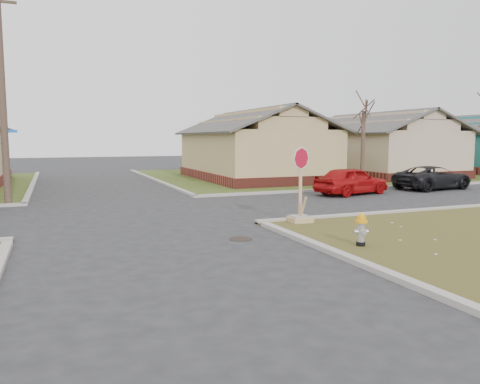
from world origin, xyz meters
name	(u,v)px	position (x,y,z in m)	size (l,w,h in m)	color
ground	(156,242)	(0.00, 0.00, 0.00)	(120.00, 120.00, 0.00)	#272729
verge_far_right	(385,172)	(22.00, 18.00, 0.03)	(37.00, 19.00, 0.05)	#344518
curbs	(128,214)	(0.00, 5.00, 0.00)	(80.00, 40.00, 0.12)	#A59D95
manhole	(241,239)	(2.20, -0.50, 0.01)	(0.64, 0.64, 0.01)	black
side_house_yellow	(254,146)	(10.00, 16.50, 2.19)	(7.60, 11.60, 4.70)	maroon
side_house_tan	(378,145)	(20.00, 16.50, 2.19)	(7.60, 11.60, 4.70)	maroon
side_house_teal	(478,145)	(30.00, 16.50, 2.19)	(7.60, 11.60, 4.70)	maroon
utility_pole	(2,89)	(-4.20, 8.90, 4.66)	(1.80, 0.28, 9.00)	#453227
tree_mid_right	(363,148)	(14.00, 10.20, 2.15)	(0.22, 0.22, 4.20)	#453227
fire_hydrant	(361,228)	(4.62, -2.54, 0.50)	(0.31, 0.31, 0.82)	black
stop_sign	(300,206)	(4.85, 0.98, 0.57)	(0.68, 0.67, 2.41)	tan
red_sedan	(351,181)	(10.98, 6.93, 0.68)	(1.60, 3.97, 1.35)	#AA0C0D
dark_pickup	(433,178)	(16.44, 7.30, 0.62)	(2.06, 4.48, 1.24)	black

